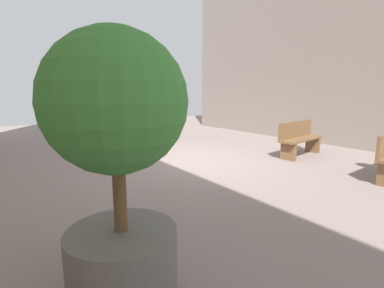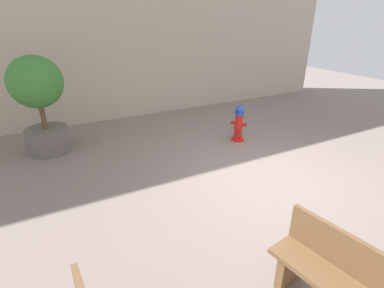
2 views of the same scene
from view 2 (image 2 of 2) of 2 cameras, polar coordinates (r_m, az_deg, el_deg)
The scene contains 3 objects.
ground_plane at distance 5.96m, azimuth 14.52°, elevation -6.54°, with size 23.40×23.40×0.00m, color gray.
fire_hydrant at distance 7.41m, azimuth 9.23°, elevation 4.11°, with size 0.38×0.38×0.93m.
planter_tree at distance 7.26m, azimuth -28.09°, elevation 8.08°, with size 1.14×1.14×2.23m.
Camera 2 is at (-3.72, 3.60, 2.96)m, focal length 26.88 mm.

